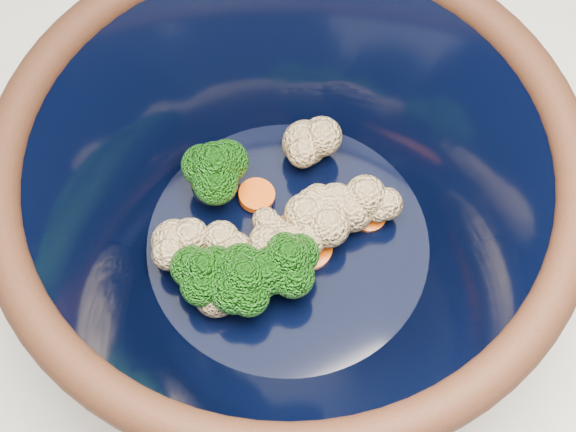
{
  "coord_description": "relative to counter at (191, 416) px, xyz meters",
  "views": [
    {
      "loc": [
        -0.01,
        -0.28,
        1.43
      ],
      "look_at": [
        0.1,
        -0.06,
        0.97
      ],
      "focal_mm": 50.0,
      "sensor_mm": 36.0,
      "label": 1
    }
  ],
  "objects": [
    {
      "name": "counter",
      "position": [
        0.0,
        0.0,
        0.0
      ],
      "size": [
        1.2,
        1.2,
        0.9
      ],
      "primitive_type": "cube",
      "color": "silver",
      "rests_on": "ground"
    },
    {
      "name": "mixing_bowl",
      "position": [
        0.1,
        -0.06,
        0.54
      ],
      "size": [
        0.45,
        0.45,
        0.16
      ],
      "rotation": [
        0.0,
        0.0,
        -0.42
      ],
      "color": "black",
      "rests_on": "counter"
    },
    {
      "name": "vegetable_pile",
      "position": [
        0.09,
        -0.05,
        0.51
      ],
      "size": [
        0.16,
        0.13,
        0.06
      ],
      "color": "#608442",
      "rests_on": "mixing_bowl"
    }
  ]
}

